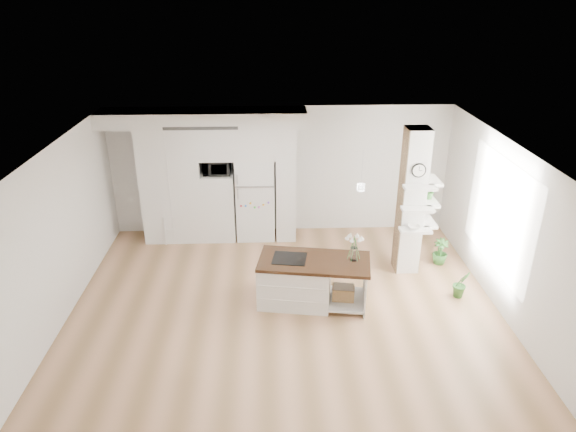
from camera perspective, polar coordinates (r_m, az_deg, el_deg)
name	(u,v)px	position (r m, az deg, el deg)	size (l,w,h in m)	color
floor	(285,307)	(8.64, -0.34, -10.07)	(7.00, 6.00, 0.01)	tan
room	(285,204)	(7.75, -0.37, 1.33)	(7.04, 6.04, 2.72)	white
cabinet_wall	(208,169)	(10.44, -8.83, 5.14)	(4.00, 0.71, 2.70)	white
refrigerator	(255,198)	(10.61, -3.64, 2.05)	(0.78, 0.69, 1.75)	white
column	(417,204)	(9.35, 14.15, 1.35)	(0.69, 0.90, 2.70)	silver
window	(499,214)	(8.96, 22.41, 0.21)	(2.40, 2.40, 0.00)	white
pendant_light	(395,183)	(8.02, 11.85, 3.64)	(0.12, 0.12, 0.10)	white
kitchen_island	(302,280)	(8.55, 1.55, -7.07)	(1.91, 1.13, 1.38)	white
bookshelf	(179,229)	(10.85, -12.02, -1.40)	(0.55, 0.35, 0.62)	white
floor_plant_a	(461,284)	(9.25, 18.68, -7.15)	(0.28, 0.22, 0.50)	#326D2B
floor_plant_b	(440,252)	(10.19, 16.55, -3.81)	(0.28, 0.28, 0.50)	#326D2B
microwave	(217,167)	(10.36, -7.92, 5.42)	(0.54, 0.37, 0.30)	#2D2D2D
shelf_plant	(429,191)	(9.51, 15.45, 2.73)	(0.27, 0.23, 0.30)	#326D2B
decor_bowl	(414,227)	(9.27, 13.83, -1.20)	(0.22, 0.22, 0.05)	white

